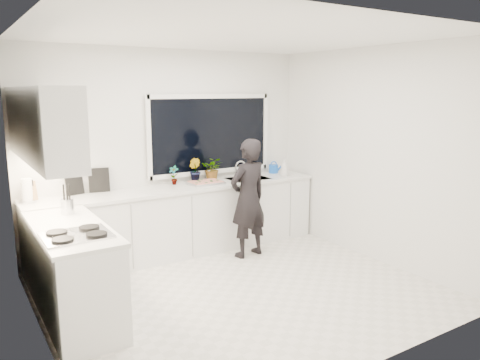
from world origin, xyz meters
TOP-DOWN VIEW (x-y plane):
  - floor at (0.00, 0.00)m, footprint 4.00×3.50m
  - wall_back at (0.00, 1.76)m, footprint 4.00×0.02m
  - wall_left at (-2.01, 0.00)m, footprint 0.02×3.50m
  - wall_right at (2.01, 0.00)m, footprint 0.02×3.50m
  - ceiling at (0.00, 0.00)m, footprint 4.00×3.50m
  - window at (0.60, 1.73)m, footprint 1.80×0.02m
  - base_cabinets_back at (0.00, 1.45)m, footprint 3.92×0.58m
  - base_cabinets_left at (-1.67, 0.35)m, footprint 0.58×1.60m
  - countertop_back at (0.00, 1.44)m, footprint 3.94×0.62m
  - countertop_left at (-1.67, 0.35)m, footprint 0.62×1.60m
  - upper_cabinets at (-1.79, 0.70)m, footprint 0.34×2.10m
  - sink at (1.05, 1.45)m, footprint 0.58×0.42m
  - faucet at (1.05, 1.65)m, footprint 0.03×0.03m
  - stovetop at (-1.69, -0.00)m, footprint 0.56×0.48m
  - person at (0.69, 0.90)m, footprint 0.62×0.45m
  - pizza_tray at (0.34, 1.42)m, footprint 0.45×0.33m
  - pizza at (0.34, 1.42)m, footprint 0.41×0.29m
  - watering_can at (1.62, 1.61)m, footprint 0.18×0.18m
  - paper_towel_roll at (-1.85, 1.55)m, footprint 0.13×0.13m
  - knife_block at (-1.82, 1.59)m, footprint 0.15×0.12m
  - utensil_crock at (-1.59, 0.80)m, footprint 0.15×0.15m
  - picture_frame_large at (-1.30, 1.69)m, footprint 0.22×0.07m
  - picture_frame_small at (-1.01, 1.69)m, footprint 0.25×0.07m
  - herb_plants at (0.44, 1.61)m, footprint 0.86×0.38m
  - soap_bottles at (1.59, 1.30)m, footprint 0.15×0.15m

SIDE VIEW (x-z plane):
  - floor at x=0.00m, z-range -0.02..0.00m
  - base_cabinets_back at x=0.00m, z-range 0.00..0.88m
  - base_cabinets_left at x=-1.67m, z-range 0.00..0.88m
  - person at x=0.69m, z-range 0.00..1.56m
  - sink at x=1.05m, z-range 0.80..0.94m
  - countertop_back at x=0.00m, z-range 0.88..0.92m
  - countertop_left at x=-1.67m, z-range 0.88..0.92m
  - stovetop at x=-1.69m, z-range 0.92..0.95m
  - pizza_tray at x=0.34m, z-range 0.92..0.95m
  - pizza at x=0.34m, z-range 0.95..0.96m
  - watering_can at x=1.62m, z-range 0.92..1.05m
  - utensil_crock at x=-1.59m, z-range 0.92..1.08m
  - faucet at x=1.05m, z-range 0.92..1.14m
  - knife_block at x=-1.82m, z-range 0.92..1.14m
  - soap_bottles at x=1.59m, z-range 0.91..1.18m
  - paper_towel_roll at x=-1.85m, z-range 0.92..1.18m
  - picture_frame_large at x=-1.30m, z-range 0.92..1.20m
  - picture_frame_small at x=-1.01m, z-range 0.92..1.22m
  - herb_plants at x=0.44m, z-range 0.92..1.24m
  - wall_back at x=0.00m, z-range 0.00..2.70m
  - wall_left at x=-2.01m, z-range 0.00..2.70m
  - wall_right at x=2.01m, z-range 0.00..2.70m
  - window at x=0.60m, z-range 1.05..2.05m
  - upper_cabinets at x=-1.79m, z-range 1.50..2.20m
  - ceiling at x=0.00m, z-range 2.70..2.72m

